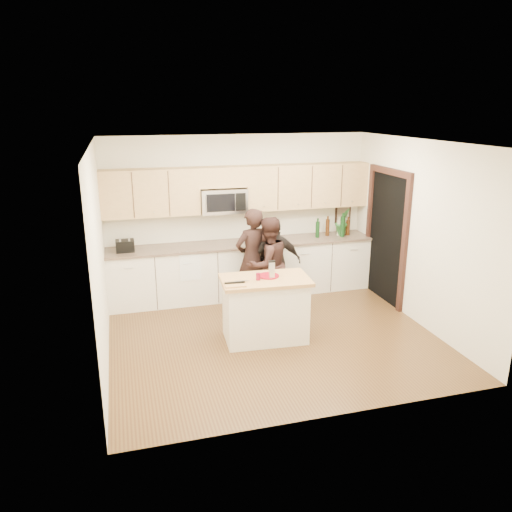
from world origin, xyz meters
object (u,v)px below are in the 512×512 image
object	(u,v)px
woman_center	(268,265)
island	(265,309)
woman_right	(275,262)
woman_left	(252,259)
toaster	(125,246)

from	to	relation	value
woman_center	island	bearing A→B (deg)	51.41
woman_right	woman_left	bearing A→B (deg)	5.80
woman_left	woman_right	size ratio (longest dim) A/B	1.12
woman_center	toaster	bearing A→B (deg)	-39.62
island	woman_left	size ratio (longest dim) A/B	0.76
woman_left	toaster	bearing A→B (deg)	-32.08
island	woman_left	bearing A→B (deg)	87.35
island	toaster	distance (m)	2.55
woman_right	toaster	bearing A→B (deg)	-7.35
island	woman_center	size ratio (longest dim) A/B	0.81
woman_center	woman_right	xyz separation A→B (m)	(0.19, 0.22, -0.04)
toaster	woman_left	bearing A→B (deg)	-15.63
island	woman_center	distance (m)	1.06
toaster	woman_left	distance (m)	2.02
woman_left	woman_right	world-z (taller)	woman_left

